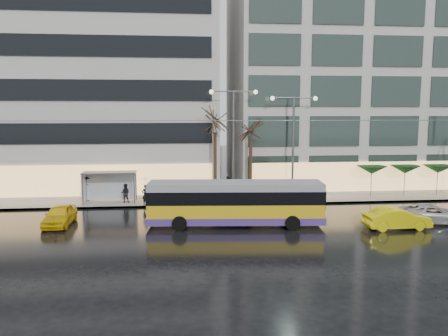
{
  "coord_description": "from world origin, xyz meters",
  "views": [
    {
      "loc": [
        -2.27,
        -24.67,
        7.48
      ],
      "look_at": [
        0.65,
        5.0,
        3.57
      ],
      "focal_mm": 35.0,
      "sensor_mm": 36.0,
      "label": 1
    }
  ],
  "objects": [
    {
      "name": "ground",
      "position": [
        0.0,
        0.0,
        0.0
      ],
      "size": [
        140.0,
        140.0,
        0.0
      ],
      "primitive_type": "plane",
      "color": "black",
      "rests_on": "ground"
    },
    {
      "name": "sidewalk",
      "position": [
        2.0,
        14.0,
        0.07
      ],
      "size": [
        80.0,
        10.0,
        0.15
      ],
      "primitive_type": "cube",
      "color": "gray",
      "rests_on": "ground"
    },
    {
      "name": "kerb",
      "position": [
        2.0,
        9.05,
        0.07
      ],
      "size": [
        80.0,
        0.1,
        0.15
      ],
      "primitive_type": "cube",
      "color": "slate",
      "rests_on": "ground"
    },
    {
      "name": "building_left",
      "position": [
        -16.0,
        19.0,
        11.15
      ],
      "size": [
        34.0,
        14.0,
        22.0
      ],
      "primitive_type": "cube",
      "color": "#B2B0AA",
      "rests_on": "sidewalk"
    },
    {
      "name": "building_right",
      "position": [
        19.0,
        19.0,
        12.65
      ],
      "size": [
        32.0,
        14.0,
        25.0
      ],
      "primitive_type": "cube",
      "color": "#B2B0AA",
      "rests_on": "sidewalk"
    },
    {
      "name": "trolleybus",
      "position": [
        1.2,
        3.05,
        1.42
      ],
      "size": [
        11.5,
        4.83,
        5.26
      ],
      "color": "gold",
      "rests_on": "ground"
    },
    {
      "name": "catenary",
      "position": [
        1.0,
        7.94,
        4.25
      ],
      "size": [
        42.24,
        5.12,
        7.0
      ],
      "color": "#595B60",
      "rests_on": "ground"
    },
    {
      "name": "bus_shelter",
      "position": [
        -8.38,
        10.69,
        1.96
      ],
      "size": [
        4.2,
        1.6,
        2.51
      ],
      "color": "#595B60",
      "rests_on": "sidewalk"
    },
    {
      "name": "street_lamp_near",
      "position": [
        2.0,
        10.8,
        5.99
      ],
      "size": [
        3.96,
        0.36,
        9.03
      ],
      "color": "#595B60",
      "rests_on": "sidewalk"
    },
    {
      "name": "street_lamp_far",
      "position": [
        7.0,
        10.8,
        5.71
      ],
      "size": [
        3.96,
        0.36,
        8.53
      ],
      "color": "#595B60",
      "rests_on": "sidewalk"
    },
    {
      "name": "tree_a",
      "position": [
        0.5,
        11.0,
        7.09
      ],
      "size": [
        3.2,
        3.2,
        8.4
      ],
      "color": "black",
      "rests_on": "sidewalk"
    },
    {
      "name": "tree_b",
      "position": [
        3.5,
        11.2,
        6.4
      ],
      "size": [
        3.2,
        3.2,
        7.7
      ],
      "color": "black",
      "rests_on": "sidewalk"
    },
    {
      "name": "parasol_a",
      "position": [
        14.0,
        11.0,
        2.45
      ],
      "size": [
        2.5,
        2.5,
        2.65
      ],
      "color": "#595B60",
      "rests_on": "sidewalk"
    },
    {
      "name": "parasol_b",
      "position": [
        17.0,
        11.0,
        2.45
      ],
      "size": [
        2.5,
        2.5,
        2.65
      ],
      "color": "#595B60",
      "rests_on": "sidewalk"
    },
    {
      "name": "parasol_c",
      "position": [
        20.0,
        11.0,
        2.45
      ],
      "size": [
        2.5,
        2.5,
        2.65
      ],
      "color": "#595B60",
      "rests_on": "sidewalk"
    },
    {
      "name": "taxi_a",
      "position": [
        -10.29,
        4.3,
        0.67
      ],
      "size": [
        1.64,
        3.97,
        1.35
      ],
      "primitive_type": "imported",
      "rotation": [
        0.0,
        0.0,
        -0.01
      ],
      "color": "yellow",
      "rests_on": "ground"
    },
    {
      "name": "taxi_b",
      "position": [
        11.34,
        1.23,
        0.69
      ],
      "size": [
        4.21,
        1.56,
        1.37
      ],
      "primitive_type": "imported",
      "rotation": [
        0.0,
        0.0,
        1.6
      ],
      "color": "yellow",
      "rests_on": "ground"
    },
    {
      "name": "sedan_silver",
      "position": [
        14.51,
        2.41,
        0.63
      ],
      "size": [
        4.89,
        2.98,
        1.27
      ],
      "primitive_type": "imported",
      "rotation": [
        0.0,
        0.0,
        1.37
      ],
      "color": "#BABABF",
      "rests_on": "ground"
    },
    {
      "name": "pedestrian_a",
      "position": [
        -5.11,
        9.4,
        1.61
      ],
      "size": [
        1.26,
        1.27,
        2.19
      ],
      "color": "black",
      "rests_on": "sidewalk"
    },
    {
      "name": "pedestrian_b",
      "position": [
        -6.8,
        10.47,
        0.91
      ],
      "size": [
        0.79,
        0.64,
        1.52
      ],
      "color": "black",
      "rests_on": "sidewalk"
    },
    {
      "name": "pedestrian_c",
      "position": [
        -9.99,
        11.38,
        1.26
      ],
      "size": [
        1.05,
        0.86,
        2.11
      ],
      "color": "black",
      "rests_on": "sidewalk"
    }
  ]
}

